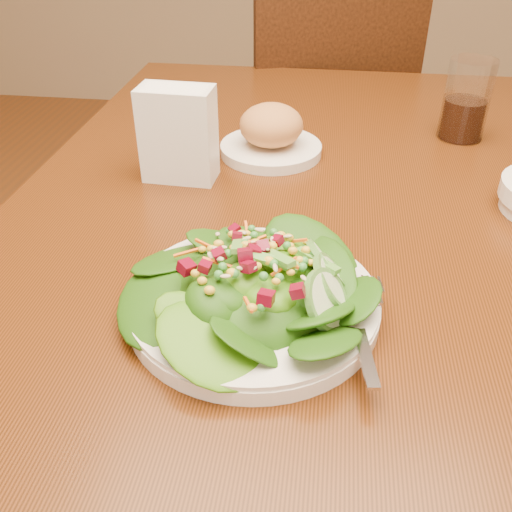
{
  "coord_description": "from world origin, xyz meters",
  "views": [
    {
      "loc": [
        0.01,
        -0.69,
        1.15
      ],
      "look_at": [
        -0.06,
        -0.19,
        0.81
      ],
      "focal_mm": 40.0,
      "sensor_mm": 36.0,
      "label": 1
    }
  ],
  "objects": [
    {
      "name": "dining_table",
      "position": [
        0.0,
        0.0,
        0.65
      ],
      "size": [
        0.9,
        1.4,
        0.75
      ],
      "color": "#53250C",
      "rests_on": "ground_plane"
    },
    {
      "name": "chair_far",
      "position": [
        -0.02,
        0.89,
        0.52
      ],
      "size": [
        0.57,
        0.57,
        0.98
      ],
      "rotation": [
        0.0,
        0.0,
        3.46
      ],
      "color": "#411D0A",
      "rests_on": "ground_plane"
    },
    {
      "name": "salad_plate",
      "position": [
        -0.05,
        -0.21,
        0.78
      ],
      "size": [
        0.28,
        0.27,
        0.08
      ],
      "rotation": [
        0.0,
        0.0,
        -0.36
      ],
      "color": "white",
      "rests_on": "dining_table"
    },
    {
      "name": "bread_plate",
      "position": [
        -0.09,
        0.2,
        0.78
      ],
      "size": [
        0.17,
        0.17,
        0.09
      ],
      "color": "white",
      "rests_on": "dining_table"
    },
    {
      "name": "drinking_glass",
      "position": [
        0.24,
        0.32,
        0.81
      ],
      "size": [
        0.08,
        0.08,
        0.14
      ],
      "color": "silver",
      "rests_on": "dining_table"
    },
    {
      "name": "napkin_holder",
      "position": [
        -0.21,
        0.09,
        0.82
      ],
      "size": [
        0.11,
        0.07,
        0.14
      ],
      "rotation": [
        0.0,
        0.0,
        -0.05
      ],
      "color": "white",
      "rests_on": "dining_table"
    }
  ]
}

